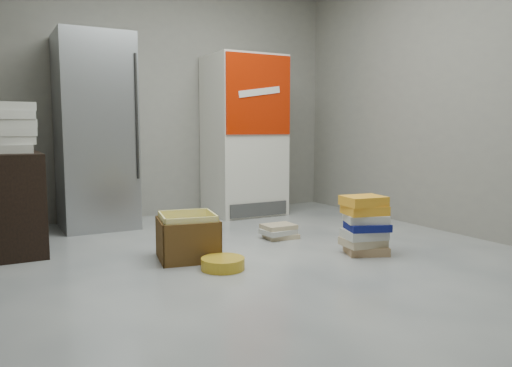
{
  "coord_description": "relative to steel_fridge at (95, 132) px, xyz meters",
  "views": [
    {
      "loc": [
        -1.87,
        -2.98,
        0.99
      ],
      "look_at": [
        0.13,
        0.7,
        0.53
      ],
      "focal_mm": 35.0,
      "sensor_mm": 36.0,
      "label": 1
    }
  ],
  "objects": [
    {
      "name": "ground",
      "position": [
        0.9,
        -2.13,
        -0.95
      ],
      "size": [
        5.0,
        5.0,
        0.0
      ],
      "primitive_type": "plane",
      "color": "beige",
      "rests_on": "ground"
    },
    {
      "name": "room_shell",
      "position": [
        0.9,
        -2.13,
        0.85
      ],
      "size": [
        4.04,
        5.04,
        2.82
      ],
      "color": "gray",
      "rests_on": "ground"
    },
    {
      "name": "supply_box_stack",
      "position": [
        -0.82,
        -0.73,
        0.04
      ],
      "size": [
        0.44,
        0.43,
        0.39
      ],
      "color": "silver",
      "rests_on": "wood_shelf"
    },
    {
      "name": "wood_shelf",
      "position": [
        -0.83,
        -0.73,
        -0.55
      ],
      "size": [
        0.5,
        0.8,
        0.8
      ],
      "primitive_type": "cube",
      "color": "black",
      "rests_on": "ground"
    },
    {
      "name": "cardboard_box",
      "position": [
        0.35,
        -1.6,
        -0.81
      ],
      "size": [
        0.5,
        0.5,
        0.35
      ],
      "rotation": [
        0.0,
        0.0,
        -0.18
      ],
      "color": "yellow",
      "rests_on": "ground"
    },
    {
      "name": "bucket_lid",
      "position": [
        0.46,
        -1.98,
        -0.91
      ],
      "size": [
        0.31,
        0.31,
        0.08
      ],
      "primitive_type": "cylinder",
      "rotation": [
        0.0,
        0.0,
        -0.01
      ],
      "color": "gold",
      "rests_on": "ground"
    },
    {
      "name": "steel_fridge",
      "position": [
        0.0,
        0.0,
        0.0
      ],
      "size": [
        0.7,
        0.72,
        1.9
      ],
      "color": "#A9ABB1",
      "rests_on": "ground"
    },
    {
      "name": "phonebook_stack_main",
      "position": [
        1.63,
        -2.13,
        -0.72
      ],
      "size": [
        0.4,
        0.37,
        0.46
      ],
      "rotation": [
        0.0,
        0.0,
        -0.27
      ],
      "color": "#A4815B",
      "rests_on": "ground"
    },
    {
      "name": "coke_cooler",
      "position": [
        1.65,
        -0.01,
        -0.05
      ],
      "size": [
        0.8,
        0.73,
        1.8
      ],
      "color": "silver",
      "rests_on": "ground"
    },
    {
      "name": "phonebook_stack_side",
      "position": [
        1.33,
        -1.33,
        -0.89
      ],
      "size": [
        0.34,
        0.26,
        0.13
      ],
      "rotation": [
        0.0,
        0.0,
        -0.01
      ],
      "color": "tan",
      "rests_on": "ground"
    }
  ]
}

